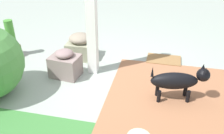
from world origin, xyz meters
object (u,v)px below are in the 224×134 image
(terracotta_pot_tall, at_px, (12,43))
(dog, at_px, (178,80))
(stone_planter_nearest, at_px, (81,46))
(doormat, at_px, (164,60))
(stone_planter_near, at_px, (65,64))
(porch_pillar, at_px, (91,8))

(terracotta_pot_tall, relative_size, dog, 0.87)
(terracotta_pot_tall, xyz_separation_m, dog, (-2.99, 0.75, 0.07))
(stone_planter_nearest, relative_size, doormat, 0.80)
(doormat, bearing_deg, stone_planter_nearest, 7.37)
(terracotta_pot_tall, bearing_deg, dog, 166.01)
(stone_planter_nearest, distance_m, terracotta_pot_tall, 1.27)
(doormat, bearing_deg, terracotta_pot_tall, 8.57)
(stone_planter_nearest, xyz_separation_m, dog, (-1.74, 0.97, 0.09))
(stone_planter_near, height_order, terracotta_pot_tall, terracotta_pot_tall)
(stone_planter_near, bearing_deg, porch_pillar, -150.84)
(stone_planter_nearest, height_order, terracotta_pot_tall, terracotta_pot_tall)
(stone_planter_near, distance_m, terracotta_pot_tall, 1.32)
(stone_planter_near, distance_m, doormat, 1.79)
(stone_planter_nearest, bearing_deg, porch_pillar, 129.48)
(stone_planter_nearest, xyz_separation_m, stone_planter_near, (0.02, 0.69, -0.01))
(dog, xyz_separation_m, doormat, (0.22, -1.16, -0.30))
(doormat, bearing_deg, dog, 100.53)
(porch_pillar, xyz_separation_m, dog, (-1.36, 0.50, -0.77))
(stone_planter_nearest, height_order, stone_planter_near, stone_planter_nearest)
(stone_planter_near, bearing_deg, dog, 170.98)
(porch_pillar, bearing_deg, terracotta_pot_tall, -8.40)
(porch_pillar, xyz_separation_m, terracotta_pot_tall, (1.63, -0.24, -0.83))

